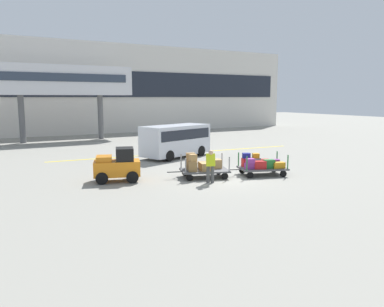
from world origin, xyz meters
TOP-DOWN VIEW (x-y plane):
  - ground_plane at (0.00, 0.00)m, footprint 120.00×120.00m
  - apron_lead_line at (2.10, 8.15)m, footprint 18.05×1.50m
  - terminal_building at (0.00, 25.98)m, footprint 51.43×2.51m
  - jet_bridge at (-5.32, 19.99)m, footprint 14.47×3.00m
  - baggage_tug at (-4.66, 1.59)m, footprint 2.34×1.76m
  - baggage_cart_lead at (-0.80, 0.39)m, footprint 3.08×2.04m
  - baggage_cart_middle at (2.10, -0.60)m, footprint 3.08×2.04m
  - baggage_handler at (-1.09, -0.85)m, footprint 0.55×0.55m
  - shuttle_van at (0.96, 6.71)m, footprint 5.16×3.35m
  - safety_cone_near at (1.63, 11.54)m, footprint 0.36×0.36m

SIDE VIEW (x-z plane):
  - ground_plane at x=0.00m, z-range 0.00..0.00m
  - apron_lead_line at x=2.10m, z-range 0.00..0.01m
  - safety_cone_near at x=1.63m, z-range 0.00..0.55m
  - baggage_cart_middle at x=2.10m, z-range -0.02..1.09m
  - baggage_cart_lead at x=-0.80m, z-range -0.06..1.16m
  - baggage_tug at x=-4.66m, z-range -0.04..1.54m
  - baggage_handler at x=-1.09m, z-range 0.08..1.65m
  - shuttle_van at x=0.96m, z-range 0.19..2.28m
  - terminal_building at x=0.00m, z-range 0.01..9.69m
  - jet_bridge at x=-5.32m, z-range 1.98..8.68m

